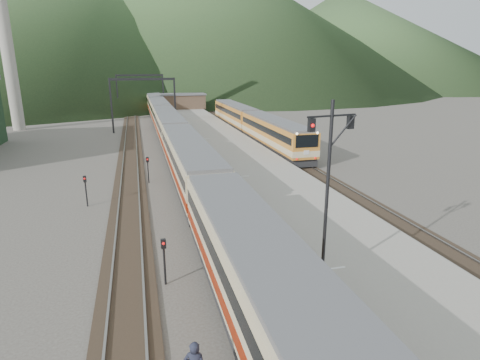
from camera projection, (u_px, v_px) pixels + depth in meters
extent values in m
cube|color=black|center=(174.00, 150.00, 47.78)|extent=(2.60, 200.00, 0.12)
cube|color=slate|center=(168.00, 149.00, 47.58)|extent=(0.10, 200.00, 0.14)
cube|color=slate|center=(180.00, 149.00, 47.92)|extent=(0.10, 200.00, 0.14)
cube|color=black|center=(131.00, 152.00, 46.58)|extent=(2.60, 200.00, 0.12)
cube|color=slate|center=(124.00, 151.00, 46.38)|extent=(0.10, 200.00, 0.14)
cube|color=slate|center=(137.00, 151.00, 46.72)|extent=(0.10, 200.00, 0.14)
cube|color=black|center=(266.00, 145.00, 50.54)|extent=(2.60, 200.00, 0.12)
cube|color=slate|center=(260.00, 145.00, 50.34)|extent=(0.10, 200.00, 0.14)
cube|color=slate|center=(271.00, 144.00, 50.69)|extent=(0.10, 200.00, 0.14)
cube|color=gray|center=(223.00, 147.00, 47.14)|extent=(8.00, 100.00, 1.00)
cube|color=black|center=(111.00, 106.00, 58.85)|extent=(0.25, 0.25, 8.00)
cube|color=black|center=(175.00, 105.00, 61.08)|extent=(0.25, 0.25, 8.00)
cube|color=black|center=(142.00, 79.00, 58.92)|extent=(9.30, 0.22, 0.35)
cube|color=black|center=(117.00, 94.00, 82.12)|extent=(0.25, 0.25, 8.00)
cube|color=black|center=(163.00, 94.00, 84.35)|extent=(0.25, 0.25, 8.00)
cube|color=black|center=(139.00, 75.00, 82.19)|extent=(9.30, 0.22, 0.35)
cylinder|color=#9E998E|center=(4.00, 28.00, 58.85)|extent=(1.80, 1.80, 30.00)
cube|color=brown|center=(183.00, 102.00, 83.84)|extent=(9.00, 4.00, 2.80)
cube|color=slate|center=(183.00, 94.00, 83.42)|extent=(9.40, 4.40, 0.30)
cone|color=#304A2A|center=(42.00, 16.00, 169.52)|extent=(180.00, 180.00, 60.00)
cone|color=#304A2A|center=(192.00, 13.00, 221.49)|extent=(220.00, 220.00, 75.00)
cone|color=#304A2A|center=(340.00, 37.00, 225.54)|extent=(160.00, 160.00, 50.00)
cube|color=beige|center=(267.00, 291.00, 14.16)|extent=(3.04, 20.44, 3.71)
cube|color=beige|center=(189.00, 160.00, 33.65)|extent=(3.04, 20.44, 3.71)
cube|color=beige|center=(169.00, 125.00, 53.14)|extent=(3.04, 20.44, 3.71)
cube|color=beige|center=(159.00, 109.00, 72.64)|extent=(3.04, 20.44, 3.71)
cube|color=beige|center=(153.00, 100.00, 92.13)|extent=(3.04, 20.44, 3.71)
cube|color=orange|center=(274.00, 134.00, 47.09)|extent=(2.80, 18.83, 3.42)
cube|color=orange|center=(235.00, 115.00, 65.08)|extent=(2.80, 18.83, 3.42)
cylinder|color=black|center=(327.00, 196.00, 15.96)|extent=(0.14, 0.14, 7.54)
cube|color=black|center=(332.00, 116.00, 15.08)|extent=(2.18, 0.45, 0.07)
cube|color=black|center=(312.00, 125.00, 14.81)|extent=(0.28, 0.22, 0.50)
cube|color=black|center=(350.00, 122.00, 15.52)|extent=(0.28, 0.22, 0.50)
cylinder|color=black|center=(165.00, 265.00, 18.30)|extent=(0.10, 0.10, 2.00)
cube|color=black|center=(163.00, 244.00, 18.01)|extent=(0.24, 0.19, 0.45)
cylinder|color=black|center=(148.00, 172.00, 34.31)|extent=(0.10, 0.10, 2.00)
cube|color=black|center=(147.00, 160.00, 34.02)|extent=(0.26, 0.22, 0.45)
cylinder|color=black|center=(86.00, 193.00, 28.55)|extent=(0.10, 0.10, 2.00)
cube|color=black|center=(85.00, 179.00, 28.26)|extent=(0.24, 0.19, 0.45)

